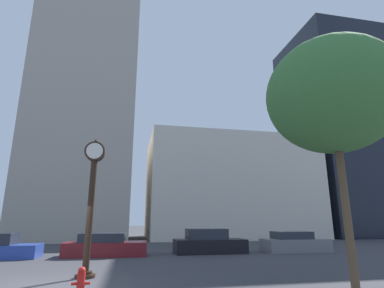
% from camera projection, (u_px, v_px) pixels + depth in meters
% --- Properties ---
extents(ground_plane, '(200.00, 200.00, 0.00)m').
position_uv_depth(ground_plane, '(39.00, 286.00, 9.33)').
color(ground_plane, '#38383D').
extents(building_tall_tower, '(10.72, 12.00, 28.19)m').
position_uv_depth(building_tall_tower, '(88.00, 114.00, 35.07)').
color(building_tall_tower, '#ADA393').
rests_on(building_tall_tower, ground_plane).
extents(building_storefront_row, '(19.00, 12.00, 11.32)m').
position_uv_depth(building_storefront_row, '(227.00, 189.00, 36.25)').
color(building_storefront_row, beige).
rests_on(building_storefront_row, ground_plane).
extents(building_glass_modern, '(11.81, 12.00, 27.55)m').
position_uv_depth(building_glass_modern, '(338.00, 132.00, 41.41)').
color(building_glass_modern, black).
rests_on(building_glass_modern, ground_plane).
extents(street_clock, '(0.77, 0.72, 5.13)m').
position_uv_depth(street_clock, '(91.00, 197.00, 11.39)').
color(street_clock, black).
rests_on(street_clock, ground_plane).
extents(car_maroon, '(4.67, 2.15, 1.27)m').
position_uv_depth(car_maroon, '(105.00, 246.00, 17.21)').
color(car_maroon, maroon).
rests_on(car_maroon, ground_plane).
extents(car_black, '(4.44, 1.90, 1.47)m').
position_uv_depth(car_black, '(209.00, 243.00, 18.70)').
color(car_black, black).
rests_on(car_black, ground_plane).
extents(car_grey, '(4.21, 1.90, 1.28)m').
position_uv_depth(car_grey, '(294.00, 243.00, 19.40)').
color(car_grey, slate).
rests_on(car_grey, ground_plane).
extents(fire_hydrant_far, '(0.48, 0.21, 0.78)m').
position_uv_depth(fire_hydrant_far, '(81.00, 282.00, 8.05)').
color(fire_hydrant_far, red).
rests_on(fire_hydrant_far, ground_plane).
extents(bare_tree, '(4.24, 4.24, 7.89)m').
position_uv_depth(bare_tree, '(332.00, 96.00, 9.84)').
color(bare_tree, brown).
rests_on(bare_tree, ground_plane).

